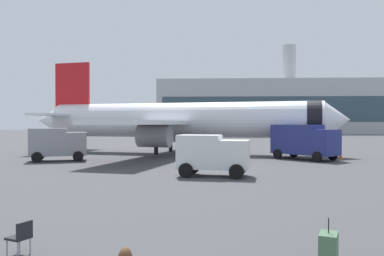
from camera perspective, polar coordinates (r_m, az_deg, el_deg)
The scene contains 9 objects.
airplane_at_gate at distance 43.83m, azimuth -1.89°, elevation 1.09°, with size 35.50×32.27×10.50m.
service_truck at distance 37.24m, azimuth -18.67°, elevation -2.02°, with size 5.25×3.75×2.90m.
fuel_truck at distance 38.02m, azimuth 15.70°, elevation -1.71°, with size 5.83×6.04×3.20m.
cargo_van at distance 25.06m, azimuth 2.93°, elevation -3.63°, with size 4.66×2.91×2.60m.
safety_cone_near at distance 30.40m, azimuth 6.81°, elevation -5.02°, with size 0.44×0.44×0.65m.
safety_cone_mid at distance 40.25m, azimuth 20.47°, elevation -3.70°, with size 0.44×0.44×0.59m.
rolling_suitcase at distance 10.28m, azimuth 18.94°, elevation -15.93°, with size 0.61×0.74×1.10m.
gate_chair at distance 11.22m, azimuth -23.28°, elevation -13.97°, with size 0.63×0.63×0.86m.
terminal_building at distance 134.39m, azimuth 11.30°, elevation 2.92°, with size 73.49×21.93×29.12m.
Camera 1 is at (0.07, -4.42, 3.32)m, focal length 37.31 mm.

